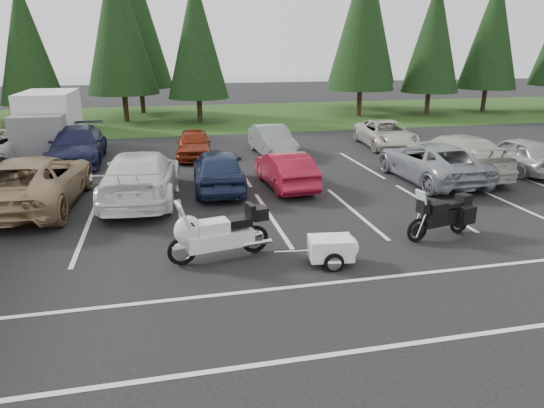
{
  "coord_description": "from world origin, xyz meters",
  "views": [
    {
      "loc": [
        -2.54,
        -12.63,
        4.97
      ],
      "look_at": [
        0.18,
        -0.5,
        0.94
      ],
      "focal_mm": 32.0,
      "sensor_mm": 36.0,
      "label": 1
    }
  ],
  "objects_px": {
    "car_near_3": "(141,176)",
    "car_far_4": "(386,134)",
    "adventure_motorcycle": "(440,212)",
    "box_truck": "(47,124)",
    "car_far_1": "(77,145)",
    "car_near_8": "(519,154)",
    "car_far_2": "(194,144)",
    "car_near_5": "(285,170)",
    "car_near_4": "(218,169)",
    "touring_motorcycle": "(219,229)",
    "car_near_7": "(455,155)",
    "cargo_trailer": "(331,251)",
    "car_far_3": "(272,141)",
    "car_near_6": "(431,162)",
    "car_near_2": "(34,181)"
  },
  "relations": [
    {
      "from": "car_near_3",
      "to": "car_far_4",
      "type": "xyz_separation_m",
      "value": [
        12.12,
        6.71,
        -0.16
      ]
    },
    {
      "from": "car_far_4",
      "to": "adventure_motorcycle",
      "type": "distance_m",
      "value": 12.73
    },
    {
      "from": "box_truck",
      "to": "car_far_1",
      "type": "bearing_deg",
      "value": -54.49
    },
    {
      "from": "car_near_8",
      "to": "car_far_2",
      "type": "relative_size",
      "value": 1.1
    },
    {
      "from": "box_truck",
      "to": "car_near_5",
      "type": "xyz_separation_m",
      "value": [
        9.75,
        -8.23,
        -0.79
      ]
    },
    {
      "from": "car_near_8",
      "to": "car_far_1",
      "type": "height_order",
      "value": "car_far_1"
    },
    {
      "from": "car_near_4",
      "to": "car_far_2",
      "type": "bearing_deg",
      "value": -81.91
    },
    {
      "from": "touring_motorcycle",
      "to": "car_near_7",
      "type": "bearing_deg",
      "value": 19.85
    },
    {
      "from": "car_far_4",
      "to": "cargo_trailer",
      "type": "relative_size",
      "value": 3.25
    },
    {
      "from": "car_far_4",
      "to": "car_near_3",
      "type": "bearing_deg",
      "value": -145.79
    },
    {
      "from": "car_near_4",
      "to": "car_near_5",
      "type": "bearing_deg",
      "value": 177.68
    },
    {
      "from": "car_near_4",
      "to": "car_far_4",
      "type": "height_order",
      "value": "car_near_4"
    },
    {
      "from": "car_near_4",
      "to": "car_far_4",
      "type": "relative_size",
      "value": 0.91
    },
    {
      "from": "car_near_4",
      "to": "car_far_2",
      "type": "height_order",
      "value": "car_near_4"
    },
    {
      "from": "car_far_1",
      "to": "car_far_4",
      "type": "height_order",
      "value": "car_far_1"
    },
    {
      "from": "car_far_3",
      "to": "car_near_4",
      "type": "bearing_deg",
      "value": -124.12
    },
    {
      "from": "car_near_5",
      "to": "car_near_8",
      "type": "height_order",
      "value": "car_near_8"
    },
    {
      "from": "car_near_4",
      "to": "car_near_7",
      "type": "relative_size",
      "value": 0.78
    },
    {
      "from": "car_far_3",
      "to": "adventure_motorcycle",
      "type": "bearing_deg",
      "value": -83.22
    },
    {
      "from": "car_near_4",
      "to": "car_near_8",
      "type": "xyz_separation_m",
      "value": [
        12.54,
        -0.01,
        -0.03
      ]
    },
    {
      "from": "touring_motorcycle",
      "to": "car_near_5",
      "type": "bearing_deg",
      "value": 50.78
    },
    {
      "from": "touring_motorcycle",
      "to": "car_far_2",
      "type": "bearing_deg",
      "value": 77.82
    },
    {
      "from": "car_near_7",
      "to": "car_far_1",
      "type": "bearing_deg",
      "value": -19.8
    },
    {
      "from": "car_near_7",
      "to": "box_truck",
      "type": "bearing_deg",
      "value": -24.7
    },
    {
      "from": "car_far_1",
      "to": "car_near_5",
      "type": "bearing_deg",
      "value": -36.92
    },
    {
      "from": "car_near_6",
      "to": "car_far_1",
      "type": "distance_m",
      "value": 15.19
    },
    {
      "from": "adventure_motorcycle",
      "to": "car_near_3",
      "type": "bearing_deg",
      "value": 133.27
    },
    {
      "from": "car_near_5",
      "to": "car_far_4",
      "type": "height_order",
      "value": "car_far_4"
    },
    {
      "from": "car_near_7",
      "to": "car_far_3",
      "type": "height_order",
      "value": "car_near_7"
    },
    {
      "from": "car_near_3",
      "to": "car_near_7",
      "type": "relative_size",
      "value": 1.02
    },
    {
      "from": "car_far_4",
      "to": "cargo_trailer",
      "type": "xyz_separation_m",
      "value": [
        -7.57,
        -13.05,
        -0.33
      ]
    },
    {
      "from": "car_near_8",
      "to": "adventure_motorcycle",
      "type": "height_order",
      "value": "adventure_motorcycle"
    },
    {
      "from": "adventure_motorcycle",
      "to": "cargo_trailer",
      "type": "bearing_deg",
      "value": -176.91
    },
    {
      "from": "car_near_5",
      "to": "car_near_8",
      "type": "bearing_deg",
      "value": 177.97
    },
    {
      "from": "car_near_5",
      "to": "car_far_3",
      "type": "xyz_separation_m",
      "value": [
        0.78,
        5.66,
        0.03
      ]
    },
    {
      "from": "touring_motorcycle",
      "to": "adventure_motorcycle",
      "type": "distance_m",
      "value": 6.0
    },
    {
      "from": "car_near_3",
      "to": "car_near_6",
      "type": "distance_m",
      "value": 10.88
    },
    {
      "from": "car_far_2",
      "to": "car_near_7",
      "type": "bearing_deg",
      "value": -23.77
    },
    {
      "from": "car_far_4",
      "to": "car_far_3",
      "type": "bearing_deg",
      "value": -169.52
    },
    {
      "from": "car_near_6",
      "to": "car_far_2",
      "type": "bearing_deg",
      "value": -36.24
    },
    {
      "from": "car_far_1",
      "to": "cargo_trailer",
      "type": "distance_m",
      "value": 14.8
    },
    {
      "from": "box_truck",
      "to": "car_near_6",
      "type": "distance_m",
      "value": 17.71
    },
    {
      "from": "cargo_trailer",
      "to": "car_far_4",
      "type": "bearing_deg",
      "value": 66.74
    },
    {
      "from": "car_near_6",
      "to": "car_near_8",
      "type": "height_order",
      "value": "car_near_6"
    },
    {
      "from": "adventure_motorcycle",
      "to": "car_far_2",
      "type": "bearing_deg",
      "value": 103.43
    },
    {
      "from": "car_far_2",
      "to": "adventure_motorcycle",
      "type": "distance_m",
      "value": 13.04
    },
    {
      "from": "box_truck",
      "to": "adventure_motorcycle",
      "type": "relative_size",
      "value": 2.33
    },
    {
      "from": "car_near_2",
      "to": "car_far_3",
      "type": "relative_size",
      "value": 1.44
    },
    {
      "from": "box_truck",
      "to": "car_far_4",
      "type": "relative_size",
      "value": 1.15
    },
    {
      "from": "car_near_4",
      "to": "car_near_6",
      "type": "bearing_deg",
      "value": 178.96
    }
  ]
}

